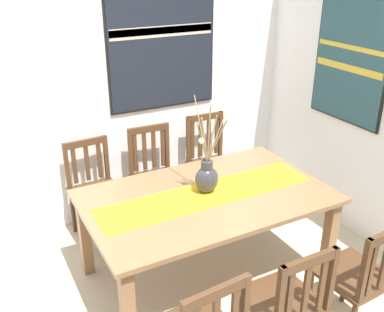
# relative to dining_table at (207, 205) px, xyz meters

# --- Properties ---
(wall_back) EXTENTS (6.40, 0.12, 2.70)m
(wall_back) POSITION_rel_dining_table_xyz_m (-0.30, 1.29, 0.72)
(wall_back) COLOR white
(wall_back) RESTS_ON ground_plane
(dining_table) EXTENTS (1.79, 1.10, 0.72)m
(dining_table) POSITION_rel_dining_table_xyz_m (0.00, 0.00, 0.00)
(dining_table) COLOR #8E6642
(dining_table) RESTS_ON ground_plane
(table_runner) EXTENTS (1.64, 0.36, 0.01)m
(table_runner) POSITION_rel_dining_table_xyz_m (-0.00, -0.00, 0.09)
(table_runner) COLOR gold
(table_runner) RESTS_ON dining_table
(centerpiece_vase) EXTENTS (0.25, 0.34, 0.70)m
(centerpiece_vase) POSITION_rel_dining_table_xyz_m (0.02, 0.03, 0.22)
(centerpiece_vase) COLOR #333338
(centerpiece_vase) RESTS_ON dining_table
(chair_0) EXTENTS (0.44, 0.44, 0.89)m
(chair_0) POSITION_rel_dining_table_xyz_m (0.57, -0.98, -0.17)
(chair_0) COLOR #4C301C
(chair_0) RESTS_ON ground_plane
(chair_1) EXTENTS (0.44, 0.44, 0.91)m
(chair_1) POSITION_rel_dining_table_xyz_m (-0.01, 0.95, -0.16)
(chair_1) COLOR #4C301C
(chair_1) RESTS_ON ground_plane
(chair_2) EXTENTS (0.42, 0.42, 0.88)m
(chair_2) POSITION_rel_dining_table_xyz_m (0.01, -0.94, -0.17)
(chair_2) COLOR #4C301C
(chair_2) RESTS_ON ground_plane
(chair_4) EXTENTS (0.43, 0.43, 0.92)m
(chair_4) POSITION_rel_dining_table_xyz_m (0.60, 0.96, -0.15)
(chair_4) COLOR #4C301C
(chair_4) RESTS_ON ground_plane
(chair_5) EXTENTS (0.44, 0.44, 0.87)m
(chair_5) POSITION_rel_dining_table_xyz_m (-0.58, 0.97, -0.17)
(chair_5) COLOR #4C301C
(chair_5) RESTS_ON ground_plane
(painting_on_back_wall) EXTENTS (1.05, 0.05, 1.14)m
(painting_on_back_wall) POSITION_rel_dining_table_xyz_m (0.23, 1.23, 0.95)
(painting_on_back_wall) COLOR black
(painting_on_side_wall) EXTENTS (0.05, 0.78, 1.17)m
(painting_on_side_wall) POSITION_rel_dining_table_xyz_m (1.49, 0.19, 0.94)
(painting_on_side_wall) COLOR black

